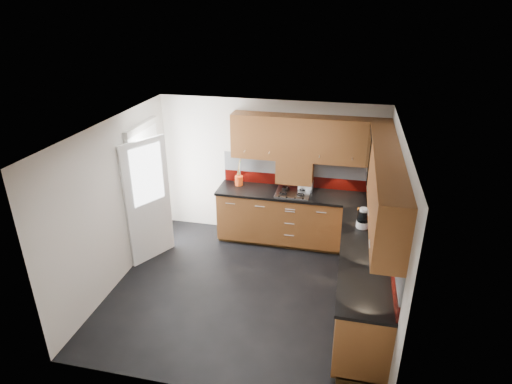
% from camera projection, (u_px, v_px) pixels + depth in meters
% --- Properties ---
extents(room, '(4.00, 3.80, 2.64)m').
position_uv_depth(room, '(245.00, 196.00, 5.60)').
color(room, black).
extents(base_cabinets, '(2.70, 3.20, 0.95)m').
position_uv_depth(base_cabinets, '(325.00, 247.00, 6.46)').
color(base_cabinets, '#572F13').
rests_on(base_cabinets, room).
extents(countertop, '(2.72, 3.22, 0.04)m').
position_uv_depth(countertop, '(326.00, 219.00, 6.25)').
color(countertop, black).
rests_on(countertop, base_cabinets).
extents(backsplash, '(2.70, 3.20, 0.54)m').
position_uv_depth(backsplash, '(344.00, 196.00, 6.29)').
color(backsplash, '#670D09').
rests_on(backsplash, countertop).
extents(upper_cabinets, '(2.50, 3.20, 0.72)m').
position_uv_depth(upper_cabinets, '(344.00, 159.00, 5.91)').
color(upper_cabinets, '#572F13').
rests_on(upper_cabinets, room).
extents(extractor_hood, '(0.60, 0.33, 0.40)m').
position_uv_depth(extractor_hood, '(295.00, 171.00, 7.05)').
color(extractor_hood, '#572F13').
rests_on(extractor_hood, room).
extents(glass_cabinet, '(0.32, 0.80, 0.66)m').
position_uv_depth(glass_cabinet, '(379.00, 153.00, 6.06)').
color(glass_cabinet, black).
rests_on(glass_cabinet, room).
extents(back_door, '(0.42, 1.19, 2.04)m').
position_uv_depth(back_door, '(148.00, 194.00, 6.81)').
color(back_door, white).
rests_on(back_door, room).
extents(gas_hob, '(0.56, 0.49, 0.04)m').
position_uv_depth(gas_hob, '(293.00, 193.00, 7.04)').
color(gas_hob, silver).
rests_on(gas_hob, countertop).
extents(utensil_pot, '(0.13, 0.13, 0.48)m').
position_uv_depth(utensil_pot, '(239.00, 179.00, 7.32)').
color(utensil_pot, '#C43E12').
rests_on(utensil_pot, countertop).
extents(toaster, '(0.24, 0.15, 0.18)m').
position_uv_depth(toaster, '(306.00, 186.00, 7.13)').
color(toaster, silver).
rests_on(toaster, countertop).
extents(food_processor, '(0.18, 0.18, 0.29)m').
position_uv_depth(food_processor, '(363.00, 219.00, 5.94)').
color(food_processor, white).
rests_on(food_processor, countertop).
extents(paper_towel, '(0.15, 0.15, 0.25)m').
position_uv_depth(paper_towel, '(377.00, 249.00, 5.25)').
color(paper_towel, white).
rests_on(paper_towel, countertop).
extents(orange_cloth, '(0.13, 0.11, 0.01)m').
position_uv_depth(orange_cloth, '(362.00, 210.00, 6.48)').
color(orange_cloth, orange).
rests_on(orange_cloth, countertop).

